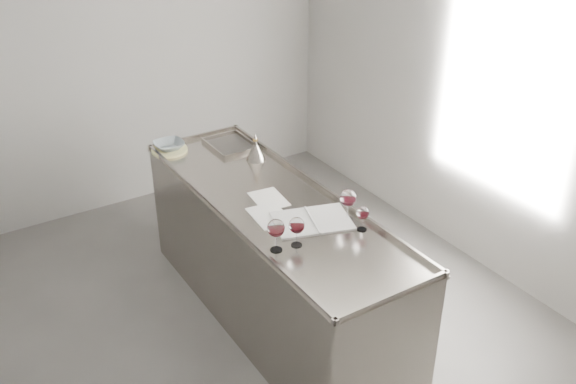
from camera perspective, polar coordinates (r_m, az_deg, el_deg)
room_shell at (r=3.50m, az=-5.92°, el=1.52°), size 4.54×5.04×2.84m
counter at (r=4.41m, az=-1.29°, el=-6.14°), size 0.77×2.42×0.97m
wine_glass_left at (r=3.60m, az=-1.07°, el=-3.30°), size 0.10×0.10×0.20m
wine_glass_middle at (r=3.65m, az=0.78°, el=-3.05°), size 0.09×0.09×0.18m
wine_glass_right at (r=3.92m, az=5.36°, el=-0.61°), size 0.10×0.10×0.20m
wine_glass_small at (r=3.83m, az=6.67°, el=-1.95°), size 0.08×0.08×0.15m
notebook at (r=3.94m, az=2.16°, el=-2.57°), size 0.54×0.45×0.02m
loose_paper_top at (r=4.19m, az=-1.71°, el=-0.62°), size 0.23×0.30×0.00m
loose_paper_under at (r=4.00m, az=-1.65°, el=-2.10°), size 0.24×0.32×0.00m
trivet at (r=4.93m, az=-10.49°, el=3.70°), size 0.34×0.34×0.02m
ceramic_bowl at (r=4.91m, az=-10.53°, el=4.10°), size 0.23×0.23×0.05m
wine_funnel at (r=4.69m, az=-2.89°, el=3.58°), size 0.14×0.14×0.21m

